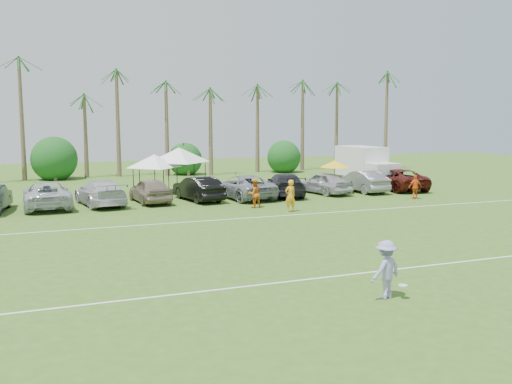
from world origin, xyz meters
name	(u,v)px	position (x,y,z in m)	size (l,w,h in m)	color
ground	(320,299)	(0.00, 0.00, 0.00)	(120.00, 120.00, 0.00)	#375C1B
field_lines	(233,245)	(0.00, 8.00, 0.01)	(80.00, 12.10, 0.01)	white
palm_tree_3	(25,63)	(-8.00, 38.00, 10.06)	(2.40, 2.40, 11.90)	brown
palm_tree_4	(76,95)	(-4.00, 38.00, 7.48)	(2.40, 2.40, 8.90)	brown
palm_tree_5	(122,86)	(0.00, 38.00, 8.35)	(2.40, 2.40, 9.90)	brown
palm_tree_6	(166,77)	(4.00, 38.00, 9.21)	(2.40, 2.40, 10.90)	brown
palm_tree_7	(208,69)	(8.00, 38.00, 10.06)	(2.40, 2.40, 11.90)	brown
palm_tree_8	(257,98)	(13.00, 38.00, 7.48)	(2.40, 2.40, 8.90)	brown
palm_tree_9	(302,90)	(18.00, 38.00, 8.35)	(2.40, 2.40, 9.90)	brown
palm_tree_10	(346,82)	(23.00, 38.00, 9.21)	(2.40, 2.40, 10.90)	brown
palm_tree_11	(378,75)	(27.00, 38.00, 10.06)	(2.40, 2.40, 11.90)	brown
bush_tree_1	(54,160)	(-6.00, 39.00, 1.80)	(4.00, 4.00, 4.00)	brown
bush_tree_2	(186,156)	(6.00, 39.00, 1.80)	(4.00, 4.00, 4.00)	brown
bush_tree_3	(280,154)	(16.00, 39.00, 1.80)	(4.00, 4.00, 4.00)	brown
sideline_player_a	(290,196)	(6.06, 15.15, 0.94)	(0.68, 0.45, 1.88)	#FEA41C
sideline_player_b	(254,194)	(4.67, 17.31, 0.86)	(0.84, 0.65, 1.73)	#CF5F17
sideline_player_c	(415,187)	(16.17, 16.87, 0.83)	(0.97, 0.40, 1.65)	orange
box_truck	(366,165)	(17.22, 24.62, 1.69)	(2.48, 6.17, 3.16)	white
canopy_tent_left	(154,154)	(0.36, 26.16, 2.85)	(4.11, 4.11, 3.33)	black
canopy_tent_right	(179,147)	(2.34, 26.73, 3.29)	(4.74, 4.74, 3.84)	black
market_umbrella	(335,164)	(12.33, 21.08, 2.19)	(2.19, 2.19, 2.44)	black
frisbee_player	(386,270)	(1.86, -0.66, 0.89)	(1.29, 0.96, 1.78)	#9992D0
parked_car_2	(47,195)	(-7.12, 21.75, 0.80)	(2.67, 5.79, 1.61)	silver
parked_car_3	(100,193)	(-3.98, 21.70, 0.80)	(2.25, 5.55, 1.61)	silver
parked_car_4	(150,190)	(-0.84, 21.78, 0.80)	(1.90, 4.72, 1.61)	gray
parked_car_5	(198,189)	(2.30, 21.51, 0.80)	(1.70, 4.88, 1.61)	black
parked_car_6	(244,187)	(5.44, 21.34, 0.80)	(2.67, 5.79, 1.61)	gray
parked_car_7	(284,185)	(8.59, 21.53, 0.80)	(2.25, 5.55, 1.61)	black
parked_car_8	(324,183)	(11.73, 21.52, 0.80)	(1.90, 4.72, 1.61)	#B0AFB8
parked_car_9	(362,181)	(14.87, 21.42, 0.80)	(1.70, 4.88, 1.61)	gray
parked_car_10	(397,179)	(18.01, 21.54, 0.80)	(2.67, 5.79, 1.61)	#50150F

